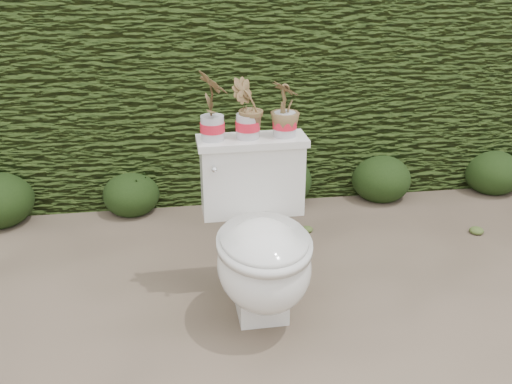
{
  "coord_description": "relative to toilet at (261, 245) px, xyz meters",
  "views": [
    {
      "loc": [
        -0.57,
        -2.3,
        1.59
      ],
      "look_at": [
        -0.23,
        0.03,
        0.55
      ],
      "focal_mm": 40.0,
      "sensor_mm": 36.0,
      "label": 1
    }
  ],
  "objects": [
    {
      "name": "ground",
      "position": [
        0.23,
        0.11,
        -0.36
      ],
      "size": [
        60.0,
        60.0,
        0.0
      ],
      "primitive_type": "plane",
      "color": "#816E59",
      "rests_on": "ground"
    },
    {
      "name": "hedge",
      "position": [
        0.23,
        1.71,
        0.44
      ],
      "size": [
        8.0,
        1.0,
        1.6
      ],
      "primitive_type": "cube",
      "color": "#3C531B",
      "rests_on": "ground"
    },
    {
      "name": "toilet",
      "position": [
        0.0,
        0.0,
        0.0
      ],
      "size": [
        0.5,
        0.69,
        0.78
      ],
      "rotation": [
        0.0,
        0.0,
        0.02
      ],
      "color": "silver",
      "rests_on": "ground"
    },
    {
      "name": "potted_plant_left",
      "position": [
        -0.18,
        0.24,
        0.57
      ],
      "size": [
        0.16,
        0.19,
        0.3
      ],
      "primitive_type": "imported",
      "rotation": [
        0.0,
        0.0,
        1.98
      ],
      "color": "#267123",
      "rests_on": "toilet"
    },
    {
      "name": "potted_plant_center",
      "position": [
        -0.02,
        0.24,
        0.55
      ],
      "size": [
        0.15,
        0.12,
        0.25
      ],
      "primitive_type": "imported",
      "rotation": [
        0.0,
        0.0,
        3.21
      ],
      "color": "#267123",
      "rests_on": "toilet"
    },
    {
      "name": "potted_plant_right",
      "position": [
        0.15,
        0.24,
        0.54
      ],
      "size": [
        0.18,
        0.18,
        0.24
      ],
      "primitive_type": "imported",
      "rotation": [
        0.0,
        0.0,
        2.12
      ],
      "color": "#267123",
      "rests_on": "toilet"
    },
    {
      "name": "liriope_clump_2",
      "position": [
        -0.65,
        1.2,
        -0.21
      ],
      "size": [
        0.36,
        0.36,
        0.29
      ],
      "primitive_type": "ellipsoid",
      "color": "#233713",
      "rests_on": "ground"
    },
    {
      "name": "liriope_clump_3",
      "position": [
        0.31,
        1.21,
        -0.18
      ],
      "size": [
        0.43,
        0.43,
        0.35
      ],
      "primitive_type": "ellipsoid",
      "color": "#233713",
      "rests_on": "ground"
    },
    {
      "name": "liriope_clump_4",
      "position": [
        1.0,
        1.18,
        -0.2
      ],
      "size": [
        0.39,
        0.39,
        0.32
      ],
      "primitive_type": "ellipsoid",
      "color": "#233713",
      "rests_on": "ground"
    },
    {
      "name": "liriope_clump_5",
      "position": [
        1.81,
        1.18,
        -0.2
      ],
      "size": [
        0.38,
        0.38,
        0.31
      ],
      "primitive_type": "ellipsoid",
      "color": "#233713",
      "rests_on": "ground"
    }
  ]
}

